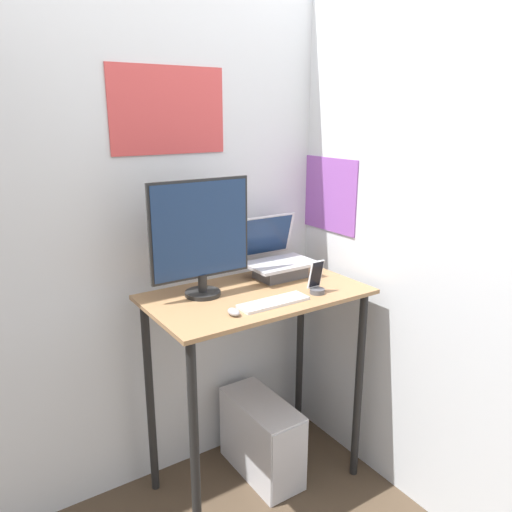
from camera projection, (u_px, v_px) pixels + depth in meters
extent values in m
cube|color=silver|center=(217.00, 228.00, 2.60)|extent=(6.00, 0.05, 2.60)
cube|color=#BF3F3F|center=(169.00, 110.00, 2.28)|extent=(0.56, 0.01, 0.39)
cube|color=silver|center=(396.00, 239.00, 2.38)|extent=(0.05, 6.00, 2.60)
cube|color=purple|center=(328.00, 194.00, 2.70)|extent=(0.01, 0.44, 0.39)
cube|color=#936D47|center=(257.00, 294.00, 2.36)|extent=(1.04, 0.59, 0.02)
cylinder|color=black|center=(195.00, 453.00, 2.07)|extent=(0.04, 0.04, 1.04)
cylinder|color=black|center=(359.00, 388.00, 2.56)|extent=(0.04, 0.04, 1.04)
cylinder|color=black|center=(150.00, 399.00, 2.46)|extent=(0.04, 0.04, 1.04)
cylinder|color=black|center=(300.00, 351.00, 2.95)|extent=(0.04, 0.04, 1.04)
cube|color=#4C4C51|center=(280.00, 271.00, 2.57)|extent=(0.24, 0.16, 0.07)
cube|color=#B7B7BC|center=(280.00, 264.00, 2.55)|extent=(0.35, 0.23, 0.02)
cube|color=#B7B7BC|center=(265.00, 236.00, 2.64)|extent=(0.35, 0.07, 0.22)
cube|color=navy|center=(265.00, 236.00, 2.63)|extent=(0.31, 0.06, 0.20)
cylinder|color=black|center=(203.00, 293.00, 2.32)|extent=(0.17, 0.17, 0.02)
cylinder|color=black|center=(203.00, 283.00, 2.31)|extent=(0.04, 0.04, 0.08)
cube|color=black|center=(200.00, 229.00, 2.24)|extent=(0.49, 0.01, 0.45)
cube|color=navy|center=(201.00, 230.00, 2.23)|extent=(0.47, 0.01, 0.43)
cube|color=silver|center=(274.00, 302.00, 2.22)|extent=(0.33, 0.10, 0.01)
cube|color=#A8A8AD|center=(274.00, 301.00, 2.22)|extent=(0.31, 0.09, 0.00)
ellipsoid|color=#99999E|center=(234.00, 312.00, 2.09)|extent=(0.04, 0.07, 0.03)
cylinder|color=#4C4C51|center=(317.00, 291.00, 2.34)|extent=(0.07, 0.07, 0.02)
cube|color=silver|center=(316.00, 274.00, 2.33)|extent=(0.07, 0.04, 0.14)
cube|color=black|center=(316.00, 274.00, 2.33)|extent=(0.06, 0.03, 0.13)
cube|color=silver|center=(261.00, 437.00, 2.67)|extent=(0.23, 0.50, 0.42)
cube|color=#ADADB2|center=(290.00, 464.00, 2.46)|extent=(0.22, 0.01, 0.40)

